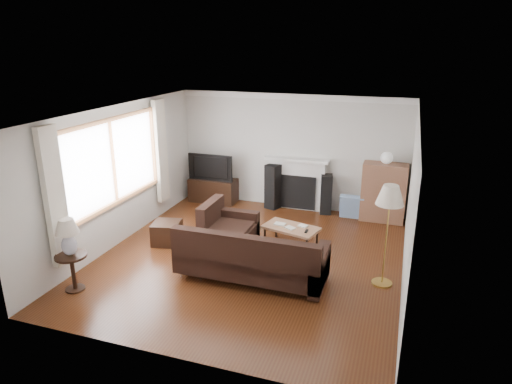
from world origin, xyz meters
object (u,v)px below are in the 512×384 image
(sectional_sofa, at_px, (252,255))
(floor_lamp, at_px, (386,236))
(bookshelf, at_px, (384,192))
(coffee_table, at_px, (291,236))
(side_table, at_px, (73,272))
(tv_stand, at_px, (213,190))

(sectional_sofa, height_order, floor_lamp, floor_lamp)
(bookshelf, distance_m, sectional_sofa, 3.63)
(sectional_sofa, bearing_deg, floor_lamp, 13.51)
(bookshelf, height_order, floor_lamp, floor_lamp)
(coffee_table, distance_m, side_table, 3.68)
(sectional_sofa, xyz_separation_m, floor_lamp, (1.96, 0.47, 0.39))
(tv_stand, distance_m, sectional_sofa, 3.74)
(bookshelf, xyz_separation_m, sectional_sofa, (-1.76, -3.17, -0.20))
(tv_stand, xyz_separation_m, side_table, (-0.38, -4.31, 0.02))
(coffee_table, xyz_separation_m, floor_lamp, (1.67, -0.87, 0.61))
(sectional_sofa, height_order, side_table, sectional_sofa)
(tv_stand, xyz_separation_m, coffee_table, (2.31, -1.80, -0.08))
(coffee_table, relative_size, side_table, 1.70)
(sectional_sofa, xyz_separation_m, side_table, (-2.40, -1.17, -0.12))
(coffee_table, distance_m, floor_lamp, 1.98)
(tv_stand, xyz_separation_m, floor_lamp, (3.98, -2.67, 0.53))
(tv_stand, height_order, floor_lamp, floor_lamp)
(bookshelf, relative_size, sectional_sofa, 0.48)
(tv_stand, height_order, bookshelf, bookshelf)
(sectional_sofa, height_order, coffee_table, sectional_sofa)
(sectional_sofa, relative_size, side_table, 4.35)
(floor_lamp, bearing_deg, coffee_table, 152.55)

